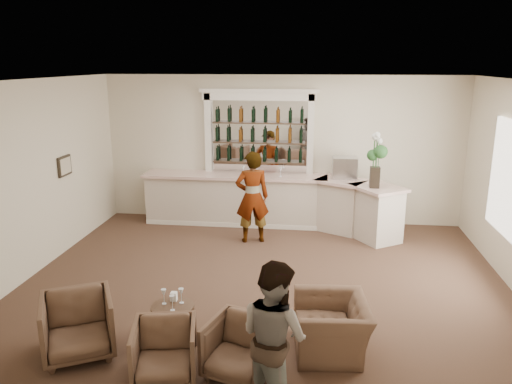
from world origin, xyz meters
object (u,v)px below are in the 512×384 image
at_px(armchair_right, 240,348).
at_px(armchair_center, 165,351).
at_px(espresso_machine, 345,168).
at_px(cocktail_table, 173,323).
at_px(armchair_far, 332,326).
at_px(guest, 274,336).
at_px(flower_vase, 376,157).
at_px(sommelier, 252,197).
at_px(bar_counter, 272,201).
at_px(armchair_left, 78,326).

bearing_deg(armchair_right, armchair_center, -152.16).
bearing_deg(espresso_machine, armchair_center, -113.59).
xyz_separation_m(armchair_center, espresso_machine, (2.27, 5.72, 1.03)).
height_order(cocktail_table, armchair_far, armchair_far).
relative_size(armchair_right, espresso_machine, 1.46).
bearing_deg(guest, flower_vase, -64.26).
distance_m(sommelier, espresso_machine, 2.19).
bearing_deg(flower_vase, bar_counter, 161.49).
relative_size(armchair_center, espresso_machine, 1.44).
relative_size(bar_counter, espresso_machine, 11.06).
height_order(armchair_left, espresso_machine, espresso_machine).
relative_size(sommelier, armchair_far, 1.81).
bearing_deg(bar_counter, armchair_center, -97.10).
height_order(guest, armchair_center, guest).
distance_m(guest, armchair_center, 1.43).
relative_size(armchair_left, armchair_center, 1.16).
bearing_deg(armchair_far, armchair_right, -65.29).
xyz_separation_m(bar_counter, armchair_left, (-1.92, -5.32, -0.18)).
relative_size(armchair_center, flower_vase, 0.67).
bearing_deg(bar_counter, sommelier, -106.50).
bearing_deg(armchair_right, cocktail_table, 164.63).
xyz_separation_m(cocktail_table, armchair_right, (0.99, -0.62, 0.09)).
bearing_deg(armchair_right, espresso_machine, 92.44).
xyz_separation_m(bar_counter, armchair_far, (1.23, -4.84, -0.24)).
distance_m(armchair_right, espresso_machine, 5.82).
bearing_deg(armchair_right, guest, -32.77).
relative_size(guest, flower_vase, 1.51).
height_order(sommelier, armchair_center, sommelier).
bearing_deg(bar_counter, cocktail_table, -99.74).
xyz_separation_m(armchair_left, armchair_right, (2.07, -0.16, -0.05)).
xyz_separation_m(armchair_left, armchair_center, (1.22, -0.33, -0.05)).
relative_size(armchair_center, armchair_far, 0.72).
height_order(bar_counter, espresso_machine, espresso_machine).
bearing_deg(armchair_left, guest, -42.82).
distance_m(armchair_center, armchair_right, 0.87).
bearing_deg(armchair_left, sommelier, 41.62).
height_order(armchair_left, armchair_right, armchair_left).
height_order(armchair_right, espresso_machine, espresso_machine).
bearing_deg(cocktail_table, armchair_left, -157.11).
bearing_deg(cocktail_table, sommelier, 82.08).
xyz_separation_m(armchair_left, armchair_far, (3.15, 0.48, -0.06)).
height_order(armchair_far, espresso_machine, espresso_machine).
xyz_separation_m(cocktail_table, flower_vase, (2.95, 4.15, 1.51)).
bearing_deg(cocktail_table, armchair_far, 0.61).
bearing_deg(armchair_far, flower_vase, 161.58).
distance_m(armchair_far, flower_vase, 4.46).
xyz_separation_m(armchair_right, flower_vase, (1.97, 4.77, 1.42)).
bearing_deg(armchair_left, bar_counter, 42.38).
bearing_deg(armchair_left, armchair_center, -42.96).
bearing_deg(espresso_machine, armchair_far, -95.91).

